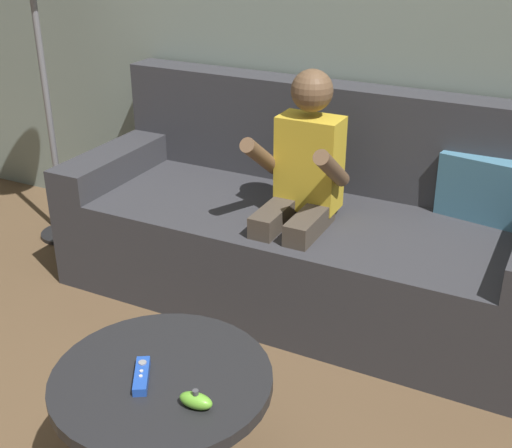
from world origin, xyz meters
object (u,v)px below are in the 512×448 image
at_px(couch, 310,230).
at_px(nunchuk_lime, 196,400).
at_px(game_remote_blue_near_edge, 142,376).
at_px(coffee_table, 164,394).
at_px(person_seated_on_couch, 300,187).

bearing_deg(couch, nunchuk_lime, -80.12).
distance_m(game_remote_blue_near_edge, nunchuk_lime, 0.19).
distance_m(coffee_table, game_remote_blue_near_edge, 0.10).
bearing_deg(game_remote_blue_near_edge, coffee_table, 51.38).
distance_m(couch, coffee_table, 1.21).
height_order(couch, person_seated_on_couch, person_seated_on_couch).
height_order(person_seated_on_couch, coffee_table, person_seated_on_couch).
relative_size(person_seated_on_couch, coffee_table, 1.66).
height_order(couch, coffee_table, couch).
xyz_separation_m(couch, game_remote_blue_near_edge, (0.04, -1.25, 0.13)).
distance_m(couch, person_seated_on_couch, 0.33).
xyz_separation_m(game_remote_blue_near_edge, nunchuk_lime, (0.18, -0.03, 0.01)).
relative_size(couch, game_remote_blue_near_edge, 14.59).
bearing_deg(nunchuk_lime, coffee_table, 154.49).
xyz_separation_m(couch, person_seated_on_couch, (0.03, -0.19, 0.27)).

